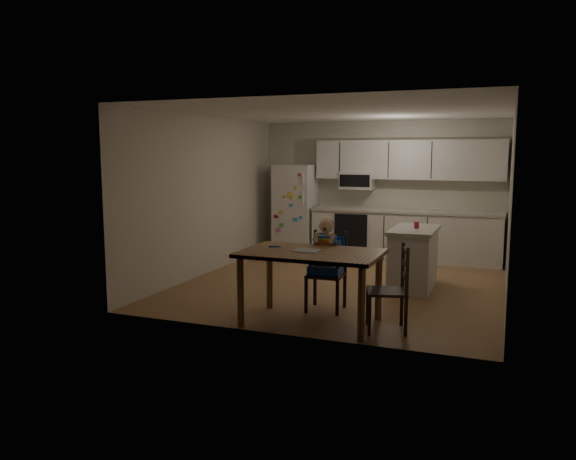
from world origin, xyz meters
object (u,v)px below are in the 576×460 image
(red_cup, at_px, (417,225))
(refrigerator, at_px, (296,209))
(dining_table, at_px, (311,261))
(chair_side, at_px, (396,283))
(kitchen_island, at_px, (413,258))
(chair_booster, at_px, (327,255))

(red_cup, bearing_deg, refrigerator, 142.11)
(dining_table, bearing_deg, chair_side, 4.37)
(kitchen_island, xyz_separation_m, chair_side, (0.12, -2.05, 0.10))
(refrigerator, height_order, chair_booster, refrigerator)
(red_cup, xyz_separation_m, chair_side, (0.10, -2.07, -0.37))
(red_cup, bearing_deg, dining_table, -111.55)
(kitchen_island, bearing_deg, refrigerator, 141.59)
(refrigerator, xyz_separation_m, kitchen_island, (2.56, -2.03, -0.41))
(refrigerator, height_order, red_cup, refrigerator)
(kitchen_island, height_order, chair_booster, chair_booster)
(red_cup, bearing_deg, chair_side, -87.33)
(red_cup, bearing_deg, kitchen_island, -148.62)
(refrigerator, bearing_deg, chair_side, -56.69)
(kitchen_island, bearing_deg, chair_side, -86.57)
(red_cup, relative_size, chair_booster, 0.08)
(chair_booster, relative_size, chair_side, 1.20)
(red_cup, height_order, dining_table, red_cup)
(refrigerator, relative_size, chair_booster, 1.49)
(red_cup, distance_m, dining_table, 2.31)
(dining_table, xyz_separation_m, chair_side, (0.94, 0.07, -0.18))
(red_cup, xyz_separation_m, chair_booster, (-0.85, -1.53, -0.22))
(chair_booster, bearing_deg, refrigerator, 113.59)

